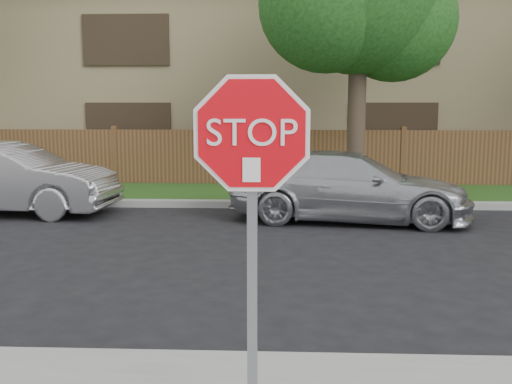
{
  "coord_description": "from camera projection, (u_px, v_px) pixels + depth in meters",
  "views": [
    {
      "loc": [
        0.69,
        -5.16,
        2.34
      ],
      "look_at": [
        0.5,
        -0.9,
        1.7
      ],
      "focal_mm": 42.0,
      "sensor_mm": 36.0,
      "label": 1
    }
  ],
  "objects": [
    {
      "name": "apartment_building",
      "position": [
        264.0,
        70.0,
        21.75
      ],
      "size": [
        35.2,
        9.2,
        7.2
      ],
      "color": "#99855F",
      "rests_on": "ground"
    },
    {
      "name": "grass_strip",
      "position": [
        255.0,
        194.0,
        15.15
      ],
      "size": [
        70.0,
        3.0,
        0.12
      ],
      "primitive_type": "cube",
      "color": "#1E4714",
      "rests_on": "ground"
    },
    {
      "name": "ground",
      "position": [
        206.0,
        361.0,
        5.47
      ],
      "size": [
        90.0,
        90.0,
        0.0
      ],
      "primitive_type": "plane",
      "color": "black",
      "rests_on": "ground"
    },
    {
      "name": "sedan_left",
      "position": [
        7.0,
        179.0,
        12.63
      ],
      "size": [
        4.68,
        1.95,
        1.51
      ],
      "primitive_type": "imported",
      "rotation": [
        0.0,
        0.0,
        1.49
      ],
      "color": "#A9A9AD",
      "rests_on": "ground"
    },
    {
      "name": "sedan_right",
      "position": [
        349.0,
        186.0,
        11.92
      ],
      "size": [
        4.98,
        2.56,
        1.38
      ],
      "primitive_type": "imported",
      "rotation": [
        0.0,
        0.0,
        1.43
      ],
      "color": "#B8B9BF",
      "rests_on": "ground"
    },
    {
      "name": "stop_sign",
      "position": [
        252.0,
        185.0,
        3.72
      ],
      "size": [
        1.01,
        0.13,
        2.55
      ],
      "color": "gray",
      "rests_on": "sidewalk_near"
    },
    {
      "name": "fence",
      "position": [
        258.0,
        159.0,
        16.62
      ],
      "size": [
        70.0,
        0.12,
        1.6
      ],
      "primitive_type": "cube",
      "color": "#53311D",
      "rests_on": "ground"
    },
    {
      "name": "far_curb",
      "position": [
        252.0,
        204.0,
        13.51
      ],
      "size": [
        70.0,
        0.3,
        0.15
      ],
      "primitive_type": "cube",
      "color": "gray",
      "rests_on": "ground"
    }
  ]
}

